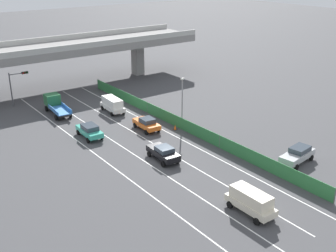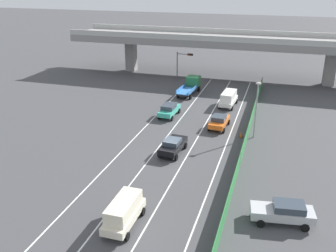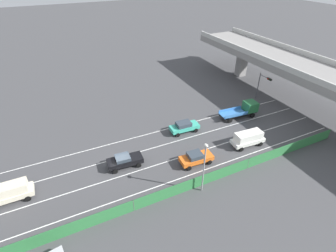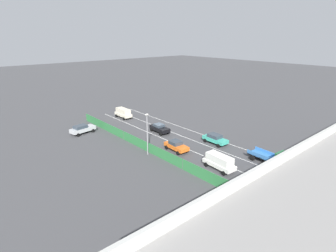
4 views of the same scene
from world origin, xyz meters
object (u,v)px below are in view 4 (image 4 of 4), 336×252
at_px(car_van_white, 219,161).
at_px(parked_wagon_silver, 82,129).
at_px(car_taxi_orange, 176,145).
at_px(traffic_cone, 153,149).
at_px(car_taxi_teal, 215,139).
at_px(car_van_cream, 123,113).
at_px(street_lamp, 147,130).
at_px(flatbed_truck_blue, 277,159).
at_px(car_sedan_black, 160,128).

relative_size(car_van_white, parked_wagon_silver, 1.00).
distance_m(car_taxi_orange, traffic_cone, 3.70).
xyz_separation_m(parked_wagon_silver, traffic_cone, (-4.96, 15.31, -0.62)).
xyz_separation_m(car_taxi_teal, car_van_cream, (3.57, -23.42, 0.29)).
bearing_deg(car_van_cream, car_van_white, 83.69).
relative_size(car_van_cream, traffic_cone, 6.72).
relative_size(parked_wagon_silver, street_lamp, 0.74).
bearing_deg(flatbed_truck_blue, street_lamp, -53.73).
bearing_deg(car_van_white, parked_wagon_silver, -72.78).
distance_m(car_sedan_black, street_lamp, 10.69).
distance_m(car_sedan_black, parked_wagon_silver, 14.53).
bearing_deg(flatbed_truck_blue, car_van_cream, -84.49).
bearing_deg(car_taxi_orange, parked_wagon_silver, -65.63).
distance_m(flatbed_truck_blue, traffic_cone, 18.41).
relative_size(car_van_white, flatbed_truck_blue, 0.75).
distance_m(car_taxi_teal, car_van_cream, 23.69).
bearing_deg(street_lamp, car_van_cream, -111.83).
bearing_deg(car_taxi_teal, car_van_white, 43.12).
relative_size(car_van_cream, car_taxi_orange, 1.06).
bearing_deg(car_sedan_black, flatbed_truck_blue, 98.81).
bearing_deg(car_taxi_teal, car_taxi_orange, -16.88).
xyz_separation_m(car_taxi_teal, car_taxi_orange, (7.04, -2.13, -0.03)).
xyz_separation_m(car_van_cream, flatbed_truck_blue, (-3.35, 34.71, 0.03)).
bearing_deg(parked_wagon_silver, traffic_cone, 107.96).
bearing_deg(street_lamp, car_sedan_black, -139.63).
relative_size(car_sedan_black, street_lamp, 0.69).
height_order(car_taxi_teal, street_lamp, street_lamp).
distance_m(car_sedan_black, car_van_white, 17.29).
xyz_separation_m(car_taxi_teal, car_sedan_black, (3.60, -10.54, -0.02)).
distance_m(street_lamp, traffic_cone, 3.99).
xyz_separation_m(car_van_white, flatbed_truck_blue, (-6.65, 4.85, 0.05)).
relative_size(flatbed_truck_blue, traffic_cone, 9.39).
height_order(car_van_cream, car_sedan_black, car_van_cream).
bearing_deg(flatbed_truck_blue, car_taxi_teal, -91.12).
distance_m(car_taxi_orange, parked_wagon_silver, 19.18).
xyz_separation_m(flatbed_truck_blue, street_lamp, (11.16, -15.21, 2.80)).
relative_size(car_taxi_teal, flatbed_truck_blue, 0.69).
bearing_deg(parked_wagon_silver, car_van_white, 107.22).
xyz_separation_m(car_taxi_orange, flatbed_truck_blue, (-6.82, 13.42, 0.36)).
xyz_separation_m(parked_wagon_silver, street_lamp, (-3.57, 15.68, 3.10)).
height_order(street_lamp, traffic_cone, street_lamp).
bearing_deg(car_van_white, car_taxi_orange, -88.92).
distance_m(flatbed_truck_blue, parked_wagon_silver, 34.23).
height_order(car_taxi_teal, traffic_cone, car_taxi_teal).
relative_size(car_taxi_orange, car_van_white, 0.90).
distance_m(car_taxi_orange, car_van_white, 8.58).
xyz_separation_m(car_taxi_teal, flatbed_truck_blue, (0.22, 11.29, 0.33)).
height_order(parked_wagon_silver, street_lamp, street_lamp).
xyz_separation_m(car_van_cream, car_van_white, (3.30, 29.86, -0.01)).
xyz_separation_m(street_lamp, traffic_cone, (-1.40, -0.37, -3.72)).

